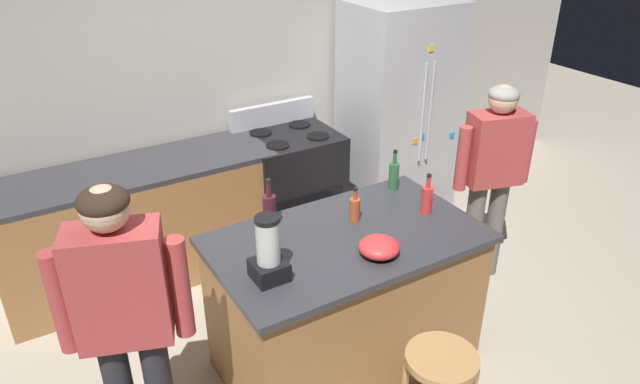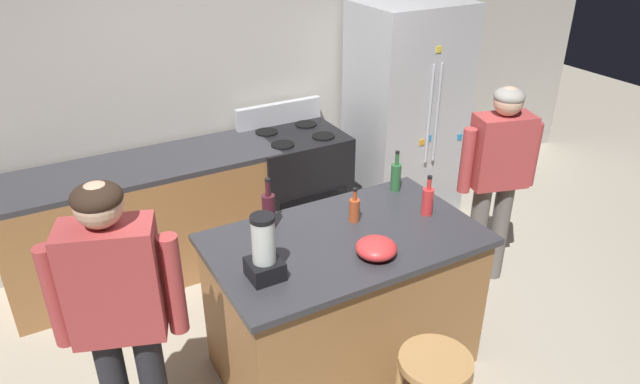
# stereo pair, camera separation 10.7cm
# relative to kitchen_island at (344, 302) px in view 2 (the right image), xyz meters

# --- Properties ---
(ground_plane) EXTENTS (14.00, 14.00, 0.00)m
(ground_plane) POSITION_rel_kitchen_island_xyz_m (0.00, 0.00, -0.47)
(ground_plane) COLOR #B2A893
(back_wall) EXTENTS (8.00, 0.10, 2.70)m
(back_wall) POSITION_rel_kitchen_island_xyz_m (0.00, 1.95, 0.88)
(back_wall) COLOR #BCB7AD
(back_wall) RESTS_ON ground_plane
(kitchen_island) EXTENTS (1.55, 0.92, 0.93)m
(kitchen_island) POSITION_rel_kitchen_island_xyz_m (0.00, 0.00, 0.00)
(kitchen_island) COLOR #9E6B3D
(kitchen_island) RESTS_ON ground_plane
(back_counter_run) EXTENTS (2.00, 0.64, 0.93)m
(back_counter_run) POSITION_rel_kitchen_island_xyz_m (-0.80, 1.55, -0.00)
(back_counter_run) COLOR #9E6B3D
(back_counter_run) RESTS_ON ground_plane
(refrigerator) EXTENTS (0.90, 0.73, 1.88)m
(refrigerator) POSITION_rel_kitchen_island_xyz_m (1.53, 1.50, 0.48)
(refrigerator) COLOR #B7BABF
(refrigerator) RESTS_ON ground_plane
(stove_range) EXTENTS (0.76, 0.65, 1.11)m
(stove_range) POSITION_rel_kitchen_island_xyz_m (0.44, 1.52, 0.01)
(stove_range) COLOR black
(stove_range) RESTS_ON ground_plane
(person_by_island_left) EXTENTS (0.59, 0.34, 1.65)m
(person_by_island_left) POSITION_rel_kitchen_island_xyz_m (-1.28, -0.15, 0.53)
(person_by_island_left) COLOR #26262B
(person_by_island_left) RESTS_ON ground_plane
(person_by_sink_right) EXTENTS (0.59, 0.32, 1.53)m
(person_by_sink_right) POSITION_rel_kitchen_island_xyz_m (1.42, 0.25, 0.46)
(person_by_sink_right) COLOR #66605B
(person_by_sink_right) RESTS_ON ground_plane
(bar_stool) EXTENTS (0.36, 0.36, 0.68)m
(bar_stool) POSITION_rel_kitchen_island_xyz_m (0.02, -0.82, 0.06)
(bar_stool) COLOR #B7844C
(bar_stool) RESTS_ON ground_plane
(blender_appliance) EXTENTS (0.17, 0.17, 0.36)m
(blender_appliance) POSITION_rel_kitchen_island_xyz_m (-0.56, -0.13, 0.61)
(blender_appliance) COLOR black
(blender_appliance) RESTS_ON kitchen_island
(bottle_wine) EXTENTS (0.08, 0.08, 0.32)m
(bottle_wine) POSITION_rel_kitchen_island_xyz_m (-0.33, 0.31, 0.58)
(bottle_wine) COLOR #471923
(bottle_wine) RESTS_ON kitchen_island
(bottle_cooking_sauce) EXTENTS (0.06, 0.06, 0.22)m
(bottle_cooking_sauce) POSITION_rel_kitchen_island_xyz_m (0.14, 0.13, 0.54)
(bottle_cooking_sauce) COLOR #B24C26
(bottle_cooking_sauce) RESTS_ON kitchen_island
(bottle_soda) EXTENTS (0.07, 0.07, 0.26)m
(bottle_soda) POSITION_rel_kitchen_island_xyz_m (0.57, -0.01, 0.56)
(bottle_soda) COLOR red
(bottle_soda) RESTS_ON kitchen_island
(bottle_olive_oil) EXTENTS (0.07, 0.07, 0.28)m
(bottle_olive_oil) POSITION_rel_kitchen_island_xyz_m (0.59, 0.34, 0.56)
(bottle_olive_oil) COLOR #2D6638
(bottle_olive_oil) RESTS_ON kitchen_island
(mixing_bowl) EXTENTS (0.22, 0.22, 0.10)m
(mixing_bowl) POSITION_rel_kitchen_island_xyz_m (0.04, -0.25, 0.51)
(mixing_bowl) COLOR red
(mixing_bowl) RESTS_ON kitchen_island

